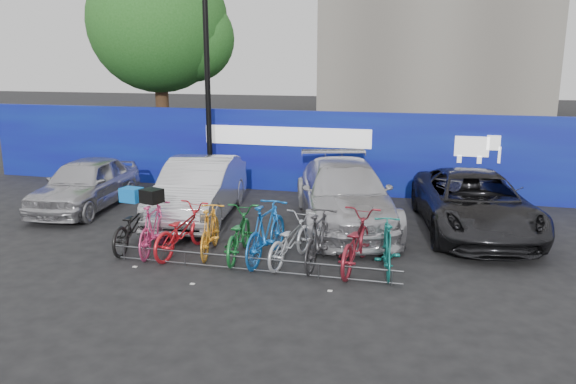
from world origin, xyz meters
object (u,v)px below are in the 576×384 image
(car_2, at_px, (344,194))
(tree, at_px, (164,26))
(lamppost, at_px, (207,80))
(bike_9, at_px, (387,247))
(bike_3, at_px, (210,230))
(bike_4, at_px, (238,234))
(bike_8, at_px, (356,242))
(car_0, at_px, (85,184))
(car_3, at_px, (474,203))
(bike_rack, at_px, (250,264))
(bike_0, at_px, (133,225))
(bike_1, at_px, (154,228))
(bike_2, at_px, (182,230))
(bike_6, at_px, (290,240))
(bike_5, at_px, (266,232))
(bike_7, at_px, (319,239))
(car_1, at_px, (199,189))

(car_2, bearing_deg, tree, 121.71)
(lamppost, distance_m, bike_9, 8.29)
(bike_3, bearing_deg, bike_4, 167.95)
(bike_3, distance_m, bike_8, 2.94)
(tree, bearing_deg, bike_9, -47.42)
(car_0, relative_size, car_3, 0.81)
(bike_4, bearing_deg, car_3, -154.14)
(car_2, bearing_deg, bike_rack, -125.49)
(lamppost, distance_m, car_0, 4.47)
(bike_0, bearing_deg, bike_1, 158.17)
(tree, height_order, bike_3, tree)
(bike_rack, height_order, bike_0, bike_0)
(car_2, height_order, bike_9, car_2)
(car_3, distance_m, bike_2, 6.52)
(bike_1, height_order, bike_2, bike_1)
(bike_2, bearing_deg, bike_9, -171.07)
(bike_8, bearing_deg, car_3, -121.80)
(bike_3, bearing_deg, lamppost, -78.10)
(bike_3, relative_size, bike_6, 0.94)
(bike_0, relative_size, bike_6, 1.07)
(bike_5, distance_m, bike_7, 1.04)
(tree, xyz_separation_m, bike_5, (6.90, -9.99, -4.48))
(bike_1, height_order, bike_7, bike_7)
(car_1, xyz_separation_m, car_3, (6.49, 0.46, -0.05))
(bike_0, relative_size, bike_3, 1.14)
(tree, xyz_separation_m, bike_9, (9.23, -10.04, -4.57))
(bike_2, distance_m, bike_3, 0.58)
(car_1, relative_size, bike_1, 2.55)
(bike_4, xyz_separation_m, bike_6, (1.07, -0.05, -0.02))
(lamppost, height_order, car_3, lamppost)
(bike_1, relative_size, bike_6, 0.99)
(bike_3, height_order, bike_4, bike_3)
(tree, xyz_separation_m, bike_6, (7.38, -9.98, -4.61))
(car_2, bearing_deg, bike_5, -127.37)
(tree, distance_m, car_0, 8.68)
(bike_7, relative_size, bike_9, 1.07)
(tree, height_order, car_0, tree)
(bike_3, bearing_deg, bike_5, 166.01)
(bike_rack, relative_size, car_0, 1.41)
(lamppost, xyz_separation_m, bike_9, (5.66, -5.39, -2.77))
(tree, bearing_deg, bike_7, -51.57)
(car_0, relative_size, bike_7, 2.21)
(bike_0, xyz_separation_m, bike_4, (2.31, -0.00, -0.01))
(bike_1, relative_size, bike_5, 0.89)
(car_1, distance_m, bike_2, 2.64)
(car_0, distance_m, bike_0, 3.79)
(car_0, height_order, bike_6, car_0)
(bike_rack, distance_m, bike_9, 2.55)
(car_0, bearing_deg, bike_4, -31.70)
(bike_rack, bearing_deg, car_1, 126.46)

